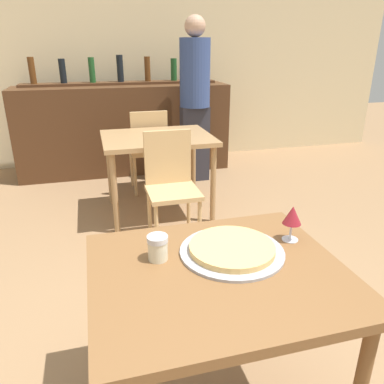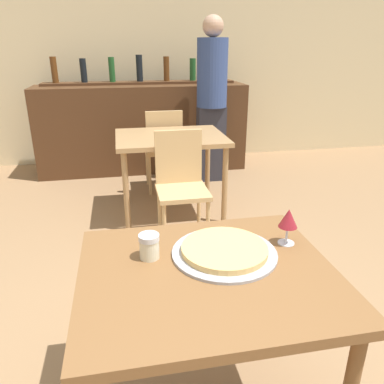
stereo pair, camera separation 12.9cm
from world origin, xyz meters
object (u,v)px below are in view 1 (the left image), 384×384
object	(u,v)px
cheese_shaker	(158,248)
wine_glass	(292,216)
pizza_tray	(232,249)
chair_far_side_back	(149,146)
chair_far_side_front	(171,180)
person_standing	(195,95)

from	to	relation	value
cheese_shaker	wine_glass	world-z (taller)	wine_glass
pizza_tray	chair_far_side_back	bearing A→B (deg)	88.50
chair_far_side_back	cheese_shaker	size ratio (longest dim) A/B	8.95
chair_far_side_front	chair_far_side_back	bearing A→B (deg)	90.00
chair_far_side_front	cheese_shaker	size ratio (longest dim) A/B	8.95
chair_far_side_front	wine_glass	size ratio (longest dim) A/B	5.73
pizza_tray	chair_far_side_front	bearing A→B (deg)	87.38
chair_far_side_front	pizza_tray	world-z (taller)	chair_far_side_front
chair_far_side_back	cheese_shaker	distance (m)	2.67
chair_far_side_front	wine_glass	xyz separation A→B (m)	(0.21, -1.49, 0.33)
person_standing	wine_glass	world-z (taller)	person_standing
person_standing	wine_glass	size ratio (longest dim) A/B	11.57
cheese_shaker	wine_glass	bearing A→B (deg)	0.44
chair_far_side_front	wine_glass	bearing A→B (deg)	-81.89
pizza_tray	person_standing	size ratio (longest dim) A/B	0.23
chair_far_side_front	chair_far_side_back	world-z (taller)	same
pizza_tray	person_standing	xyz separation A→B (m)	(0.67, 2.95, 0.24)
chair_far_side_front	cheese_shaker	bearing A→B (deg)	-103.82
pizza_tray	person_standing	world-z (taller)	person_standing
chair_far_side_back	wine_glass	bearing A→B (deg)	94.63
pizza_tray	person_standing	bearing A→B (deg)	77.28
chair_far_side_front	person_standing	world-z (taller)	person_standing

